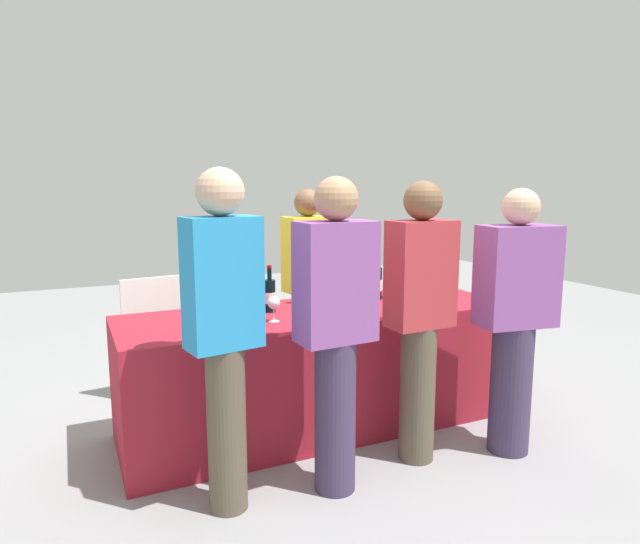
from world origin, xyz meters
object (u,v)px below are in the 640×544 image
at_px(wine_glass_4, 429,289).
at_px(wine_glass_1, 274,304).
at_px(server_pouring, 308,281).
at_px(menu_board, 164,336).
at_px(wine_glass_2, 327,297).
at_px(guest_0, 224,326).
at_px(wine_bottle_1, 270,295).
at_px(wine_bottle_0, 226,295).
at_px(guest_1, 336,325).
at_px(guest_2, 420,312).
at_px(wine_bottle_2, 306,287).
at_px(wine_glass_3, 414,291).
at_px(ice_bucket, 429,284).
at_px(wine_bottle_4, 388,283).
at_px(wine_bottle_3, 377,283).
at_px(wine_glass_0, 208,314).
at_px(guest_3, 515,315).

bearing_deg(wine_glass_4, wine_glass_1, -177.39).
xyz_separation_m(server_pouring, menu_board, (-1.06, 0.32, -0.39)).
distance_m(wine_glass_2, guest_0, 1.04).
height_order(wine_bottle_1, guest_0, guest_0).
relative_size(guest_0, menu_board, 1.84).
distance_m(wine_bottle_0, wine_glass_1, 0.39).
relative_size(wine_glass_2, wine_glass_4, 1.02).
bearing_deg(wine_glass_1, guest_1, -78.82).
relative_size(guest_1, guest_2, 1.01).
relative_size(wine_bottle_2, guest_1, 0.19).
height_order(wine_bottle_1, wine_glass_3, wine_bottle_1).
relative_size(wine_bottle_1, guest_1, 0.18).
xyz_separation_m(ice_bucket, menu_board, (-1.77, 0.89, -0.41)).
height_order(wine_bottle_2, wine_bottle_4, wine_bottle_2).
bearing_deg(wine_bottle_3, menu_board, 146.95).
relative_size(wine_glass_3, wine_glass_4, 1.03).
bearing_deg(wine_glass_3, menu_board, 141.78).
height_order(guest_0, guest_2, guest_0).
distance_m(wine_glass_2, server_pouring, 0.78).
relative_size(wine_bottle_1, wine_bottle_2, 0.96).
relative_size(wine_bottle_0, wine_glass_4, 2.45).
bearing_deg(wine_bottle_4, wine_glass_2, -159.84).
xyz_separation_m(wine_glass_0, guest_3, (1.66, -0.60, -0.05)).
xyz_separation_m(wine_glass_0, server_pouring, (1.00, 0.89, -0.04)).
bearing_deg(wine_glass_1, wine_glass_3, 0.60).
relative_size(wine_bottle_0, guest_2, 0.20).
xyz_separation_m(wine_bottle_0, menu_board, (-0.27, 0.83, -0.45)).
xyz_separation_m(wine_bottle_3, wine_glass_2, (-0.48, -0.20, -0.02)).
distance_m(server_pouring, guest_3, 1.63).
distance_m(wine_bottle_4, server_pouring, 0.67).
relative_size(wine_glass_1, ice_bucket, 0.85).
bearing_deg(server_pouring, wine_bottle_1, 40.48).
xyz_separation_m(server_pouring, guest_3, (0.67, -1.49, -0.01)).
bearing_deg(guest_0, wine_glass_3, 10.91).
xyz_separation_m(wine_bottle_0, wine_glass_0, (-0.20, -0.38, -0.02)).
distance_m(wine_bottle_1, guest_1, 0.84).
xyz_separation_m(guest_1, guest_3, (1.14, -0.06, -0.05)).
relative_size(guest_2, guest_3, 1.03).
bearing_deg(wine_bottle_4, server_pouring, 125.96).
relative_size(wine_bottle_4, wine_glass_2, 2.29).
relative_size(wine_glass_3, guest_3, 0.09).
bearing_deg(wine_bottle_2, wine_glass_4, -21.61).
relative_size(wine_bottle_2, wine_bottle_4, 1.02).
distance_m(wine_glass_0, guest_0, 0.48).
height_order(wine_bottle_2, menu_board, wine_bottle_2).
bearing_deg(wine_glass_2, wine_bottle_3, 22.20).
bearing_deg(wine_bottle_1, wine_bottle_2, 20.28).
relative_size(wine_glass_1, guest_2, 0.10).
bearing_deg(wine_bottle_4, guest_2, -109.74).
xyz_separation_m(wine_bottle_0, wine_glass_2, (0.60, -0.24, -0.02)).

